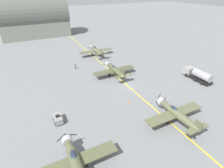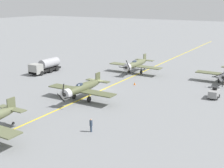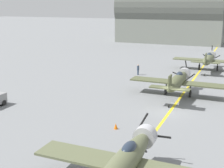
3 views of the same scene
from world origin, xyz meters
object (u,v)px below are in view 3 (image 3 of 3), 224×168
object	(u,v)px
ground_crew_walking	(138,69)
traffic_cone	(116,126)
airplane_mid_center	(178,81)
airplane_far_center	(209,59)
airplane_near_center	(125,163)
hangar	(171,14)

from	to	relation	value
ground_crew_walking	traffic_cone	distance (m)	22.84
airplane_mid_center	traffic_cone	world-z (taller)	airplane_mid_center
airplane_far_center	airplane_near_center	world-z (taller)	airplane_far_center
ground_crew_walking	hangar	size ratio (longest dim) A/B	0.06
airplane_far_center	airplane_mid_center	bearing A→B (deg)	-110.66
ground_crew_walking	traffic_cone	xyz separation A→B (m)	(5.29, -22.21, -0.65)
airplane_mid_center	airplane_near_center	size ratio (longest dim) A/B	1.00
traffic_cone	hangar	bearing A→B (deg)	98.84
airplane_mid_center	hangar	distance (m)	58.51
airplane_far_center	hangar	size ratio (longest dim) A/B	0.40
airplane_mid_center	airplane_near_center	bearing A→B (deg)	-85.24
ground_crew_walking	airplane_near_center	bearing A→B (deg)	-72.96
airplane_mid_center	hangar	world-z (taller)	hangar
airplane_far_center	ground_crew_walking	size ratio (longest dim) A/B	7.05
airplane_mid_center	airplane_far_center	size ratio (longest dim) A/B	1.00
ground_crew_walking	traffic_cone	bearing A→B (deg)	-76.60
airplane_mid_center	hangar	xyz separation A→B (m)	(-13.79, 56.52, 6.22)
hangar	airplane_far_center	bearing A→B (deg)	-68.37
airplane_near_center	hangar	distance (m)	79.74
airplane_far_center	airplane_near_center	distance (m)	39.10
traffic_cone	hangar	size ratio (longest dim) A/B	0.02
airplane_mid_center	airplane_near_center	distance (m)	21.59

